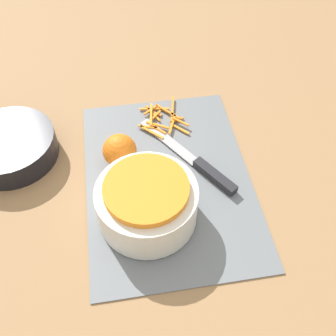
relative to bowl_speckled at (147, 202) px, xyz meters
name	(u,v)px	position (x,y,z in m)	size (l,w,h in m)	color
ground_plane	(168,179)	(0.08, -0.05, -0.05)	(4.00, 4.00, 0.00)	#9E754C
cutting_board	(168,178)	(0.08, -0.05, -0.05)	(0.47, 0.33, 0.01)	slate
bowl_speckled	(147,202)	(0.00, 0.00, 0.00)	(0.18, 0.18, 0.09)	silver
bowl_dark	(10,147)	(0.20, 0.27, -0.02)	(0.19, 0.19, 0.05)	black
knife	(203,167)	(0.10, -0.13, -0.04)	(0.24, 0.17, 0.02)	#232328
orange_left	(120,151)	(0.14, 0.04, -0.01)	(0.07, 0.07, 0.07)	orange
peel_pile	(162,118)	(0.25, -0.06, -0.04)	(0.13, 0.12, 0.01)	orange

